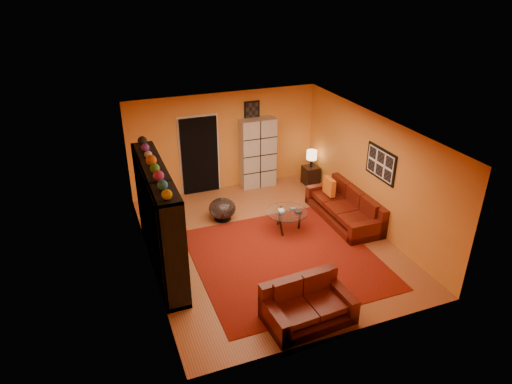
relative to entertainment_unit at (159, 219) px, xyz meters
name	(u,v)px	position (x,y,z in m)	size (l,w,h in m)	color
floor	(268,242)	(2.27, 0.00, -1.05)	(6.00, 6.00, 0.00)	brown
ceiling	(269,128)	(2.27, 0.00, 1.55)	(6.00, 6.00, 0.00)	white
wall_back	(225,142)	(2.27, 3.00, 0.25)	(6.00, 6.00, 0.00)	orange
wall_front	(344,270)	(2.27, -3.00, 0.25)	(6.00, 6.00, 0.00)	orange
wall_left	(146,209)	(-0.23, 0.00, 0.25)	(6.00, 6.00, 0.00)	orange
wall_right	(372,171)	(4.78, 0.00, 0.25)	(6.00, 6.00, 0.00)	orange
rug	(285,258)	(2.38, -0.70, -1.04)	(3.60, 3.60, 0.01)	#63120B
doorway	(200,156)	(1.57, 2.96, -0.03)	(0.95, 0.10, 2.04)	black
wall_art_right	(381,164)	(4.75, -0.30, 0.55)	(0.03, 1.00, 0.70)	black
wall_art_back	(252,111)	(3.02, 2.98, 1.00)	(0.42, 0.03, 0.52)	black
entertainment_unit	(159,219)	(0.00, 0.00, 0.00)	(0.45, 3.00, 2.10)	black
tv	(162,223)	(0.05, -0.03, -0.08)	(0.11, 0.87, 0.50)	black
sofa	(347,208)	(4.41, 0.30, -0.77)	(0.92, 2.23, 0.85)	#491009
loveseat	(306,304)	(1.98, -2.42, -0.76)	(1.52, 0.98, 0.85)	#491009
throw_pillow	(329,186)	(4.22, 0.86, -0.42)	(0.12, 0.42, 0.42)	orange
coffee_table	(287,214)	(2.87, 0.33, -0.63)	(0.93, 0.93, 0.46)	silver
storage_cabinet	(258,153)	(3.12, 2.80, -0.11)	(0.94, 0.42, 1.88)	beige
bowl_chair	(222,209)	(1.65, 1.32, -0.77)	(0.64, 0.64, 0.53)	black
side_table	(311,175)	(4.51, 2.37, -0.80)	(0.40, 0.40, 0.50)	black
table_lamp	(312,155)	(4.51, 2.37, -0.22)	(0.28, 0.28, 0.47)	black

